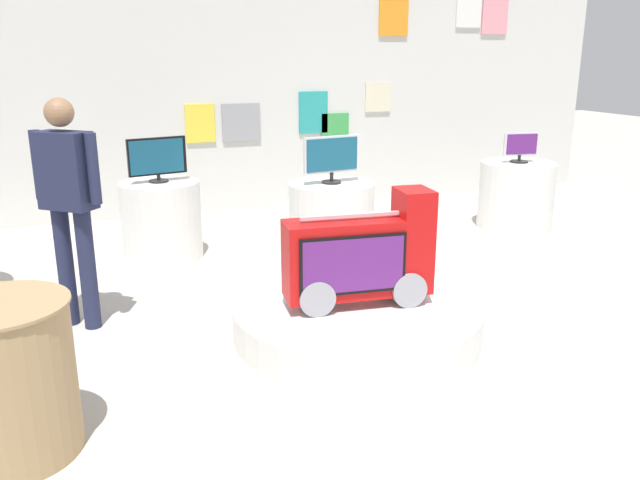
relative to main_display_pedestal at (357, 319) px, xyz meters
name	(u,v)px	position (x,y,z in m)	size (l,w,h in m)	color
ground_plane	(396,344)	(0.20, -0.23, -0.12)	(30.00, 30.00, 0.00)	#B2ADA3
back_wall_display	(243,87)	(0.21, 4.14, 1.43)	(10.40, 0.13, 3.11)	silver
main_display_pedestal	(357,319)	(0.00, 0.00, 0.00)	(1.77, 1.77, 0.25)	silver
novelty_firetruck_tv	(361,260)	(0.02, -0.01, 0.45)	(1.06, 0.45, 0.81)	gray
display_pedestal_left_rear	(516,195)	(2.93, 2.13, 0.26)	(0.85, 0.85, 0.76)	silver
tv_on_left_rear	(520,147)	(2.93, 2.12, 0.82)	(0.40, 0.20, 0.34)	black
display_pedestal_center_rear	(331,222)	(0.48, 1.74, 0.26)	(0.83, 0.83, 0.76)	silver
tv_on_center_rear	(332,156)	(0.48, 1.73, 0.90)	(0.59, 0.19, 0.45)	black
display_pedestal_far_right	(162,220)	(-1.07, 2.37, 0.26)	(0.77, 0.77, 0.76)	silver
tv_on_far_right	(157,158)	(-1.07, 2.37, 0.87)	(0.57, 0.19, 0.43)	black
side_table_round	(7,379)	(-2.19, -0.69, 0.29)	(0.68, 0.68, 0.81)	#9E7F56
shopper_browsing_near_truck	(68,197)	(-1.86, 0.88, 0.86)	(0.44, 0.40, 1.68)	#1E233F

